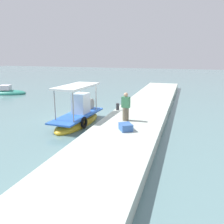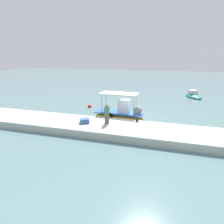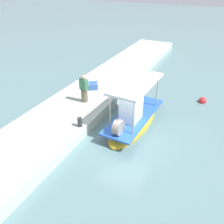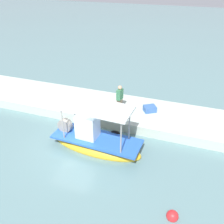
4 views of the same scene
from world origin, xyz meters
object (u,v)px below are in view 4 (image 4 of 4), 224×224
object	(u,v)px
fisherman_near_bollard	(120,99)
marker_buoy	(172,216)
mooring_bollard	(77,109)
cargo_crate	(150,109)
main_fishing_boat	(95,140)

from	to	relation	value
fisherman_near_bollard	marker_buoy	size ratio (longest dim) A/B	3.55
mooring_bollard	marker_buoy	size ratio (longest dim) A/B	1.02
fisherman_near_bollard	cargo_crate	bearing A→B (deg)	-165.34
main_fishing_boat	marker_buoy	xyz separation A→B (m)	(-4.65, 3.12, -0.39)
main_fishing_boat	marker_buoy	size ratio (longest dim) A/B	10.57
cargo_crate	marker_buoy	world-z (taller)	cargo_crate
cargo_crate	mooring_bollard	bearing A→B (deg)	21.70
marker_buoy	main_fishing_boat	bearing A→B (deg)	-33.86
fisherman_near_bollard	mooring_bollard	world-z (taller)	fisherman_near_bollard
mooring_bollard	marker_buoy	distance (m)	8.60
mooring_bollard	cargo_crate	xyz separation A→B (m)	(-4.32, -1.72, -0.06)
main_fishing_boat	mooring_bollard	size ratio (longest dim) A/B	10.35
marker_buoy	fisherman_near_bollard	bearing A→B (deg)	-56.29
cargo_crate	fisherman_near_bollard	bearing A→B (deg)	14.66
fisherman_near_bollard	cargo_crate	xyz separation A→B (m)	(-1.89, -0.49, -0.60)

